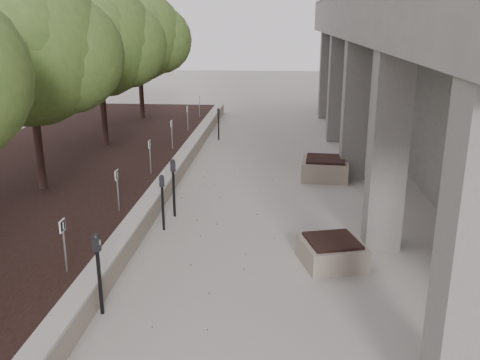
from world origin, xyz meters
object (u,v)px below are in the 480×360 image
(parking_meter_3, at_px, (163,203))
(planter_back, at_px, (325,168))
(planter_front, at_px, (332,252))
(parking_meter_2, at_px, (99,274))
(crabapple_tree_4, at_px, (100,64))
(crabapple_tree_5, at_px, (139,55))
(crabapple_tree_3, at_px, (31,81))
(parking_meter_5, at_px, (219,124))
(parking_meter_4, at_px, (174,188))

(parking_meter_3, distance_m, planter_back, 5.87)
(planter_front, bearing_deg, parking_meter_2, -151.34)
(crabapple_tree_4, relative_size, crabapple_tree_5, 1.00)
(crabapple_tree_3, distance_m, parking_meter_3, 4.54)
(crabapple_tree_3, relative_size, parking_meter_5, 4.30)
(crabapple_tree_5, relative_size, parking_meter_2, 3.89)
(crabapple_tree_3, relative_size, parking_meter_4, 3.81)
(planter_back, bearing_deg, crabapple_tree_3, -159.44)
(crabapple_tree_3, relative_size, planter_front, 4.88)
(crabapple_tree_4, relative_size, parking_meter_4, 3.81)
(crabapple_tree_5, bearing_deg, parking_meter_3, -73.28)
(crabapple_tree_4, xyz_separation_m, planter_back, (7.41, -2.22, -2.81))
(parking_meter_5, distance_m, planter_front, 11.26)
(planter_front, xyz_separation_m, planter_back, (0.31, 5.80, 0.05))
(crabapple_tree_3, bearing_deg, parking_meter_3, -24.31)
(crabapple_tree_4, bearing_deg, parking_meter_2, -72.20)
(parking_meter_2, xyz_separation_m, parking_meter_5, (0.39, 12.81, -0.07))
(parking_meter_3, height_order, parking_meter_4, parking_meter_4)
(crabapple_tree_5, bearing_deg, crabapple_tree_3, -90.00)
(crabapple_tree_5, distance_m, planter_back, 10.72)
(crabapple_tree_4, height_order, planter_front, crabapple_tree_4)
(parking_meter_3, relative_size, parking_meter_5, 1.03)
(parking_meter_5, relative_size, planter_back, 0.94)
(crabapple_tree_4, distance_m, parking_meter_2, 10.90)
(parking_meter_4, xyz_separation_m, parking_meter_5, (0.08, 8.39, -0.08))
(parking_meter_3, relative_size, planter_back, 0.97)
(crabapple_tree_5, bearing_deg, parking_meter_5, -32.50)
(parking_meter_3, xyz_separation_m, planter_front, (3.62, -1.45, -0.39))
(parking_meter_2, distance_m, parking_meter_5, 12.81)
(parking_meter_4, bearing_deg, parking_meter_5, 72.23)
(crabapple_tree_3, height_order, crabapple_tree_4, same)
(crabapple_tree_5, bearing_deg, crabapple_tree_4, -90.00)
(crabapple_tree_3, bearing_deg, parking_meter_4, -11.31)
(crabapple_tree_4, bearing_deg, parking_meter_3, -62.11)
(parking_meter_4, bearing_deg, planter_front, -50.31)
(parking_meter_3, height_order, planter_front, parking_meter_3)
(crabapple_tree_4, height_order, crabapple_tree_5, same)
(parking_meter_2, relative_size, planter_front, 1.25)
(parking_meter_2, height_order, planter_back, parking_meter_2)
(crabapple_tree_5, xyz_separation_m, parking_meter_2, (3.25, -15.12, -2.42))
(parking_meter_2, distance_m, parking_meter_3, 3.56)
(crabapple_tree_3, distance_m, planter_front, 8.23)
(crabapple_tree_3, height_order, parking_meter_4, crabapple_tree_3)
(crabapple_tree_4, distance_m, planter_front, 11.08)
(parking_meter_2, bearing_deg, crabapple_tree_5, 106.42)
(parking_meter_2, bearing_deg, planter_back, 66.54)
(crabapple_tree_4, height_order, parking_meter_3, crabapple_tree_4)
(crabapple_tree_4, xyz_separation_m, crabapple_tree_5, (0.00, 5.00, 0.00))
(parking_meter_3, xyz_separation_m, parking_meter_5, (0.16, 9.25, -0.02))
(parking_meter_5, xyz_separation_m, planter_back, (3.77, -4.91, -0.32))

